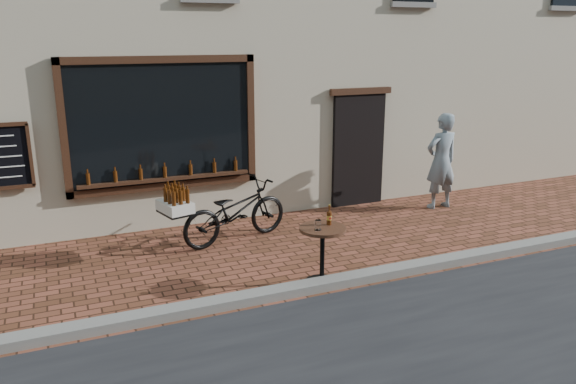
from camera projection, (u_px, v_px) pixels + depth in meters
name	position (u px, v px, depth m)	size (l,w,h in m)	color
ground	(361.00, 288.00, 7.56)	(90.00, 90.00, 0.00)	#502B19
kerb	(354.00, 278.00, 7.72)	(90.00, 0.25, 0.12)	slate
cargo_bicycle	(233.00, 211.00, 9.16)	(2.31, 1.17, 1.09)	black
bistro_table	(323.00, 244.00, 7.56)	(0.63, 0.63, 1.09)	black
pedestrian	(441.00, 161.00, 10.87)	(0.68, 0.45, 1.87)	gray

